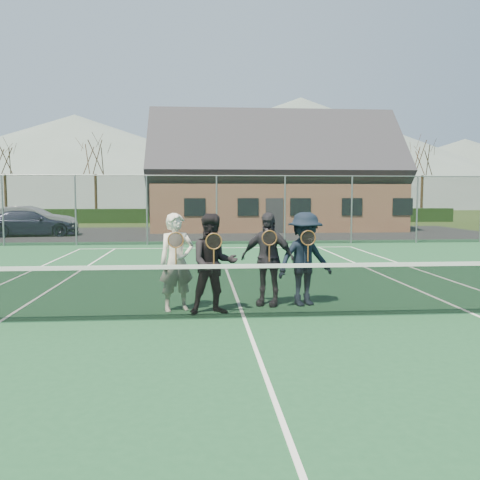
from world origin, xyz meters
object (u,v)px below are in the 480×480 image
Objects in this scene: car_c at (32,223)px; player_b at (213,264)px; car_b at (30,221)px; player_a at (177,262)px; player_d at (305,259)px; clubhouse at (273,167)px; player_c at (267,259)px; tennis_net at (244,289)px.

player_b is at bearing -162.70° from car_c.
car_b is 1.02× the size of car_c.
player_a is at bearing 156.00° from player_b.
car_b is at bearing 116.10° from player_b.
player_b is 1.00× the size of player_d.
player_d is (1.77, 0.55, -0.00)m from player_b.
player_c is (-3.46, -22.97, -3.07)m from clubhouse.
clubhouse is at bearing 79.17° from player_b.
clubhouse is at bearing 83.21° from player_d.
player_d reaches higher than car_c.
car_b is 14.91m from clubhouse.
player_d is at bearing -152.50° from car_b.
player_c is at bearing -159.30° from car_c.
car_b is at bearing -161.67° from clubhouse.
clubhouse is (13.59, 4.99, 3.30)m from car_c.
clubhouse is 23.43m from player_c.
clubhouse reaches higher than player_a.
player_a is 1.00× the size of player_c.
player_c reaches higher than car_c.
player_c is at bearing 62.22° from tennis_net.
player_a is at bearing -173.97° from player_d.
clubhouse reaches higher than player_d.
car_b is 2.67× the size of player_d.
player_a is (-1.18, 0.70, 0.38)m from tennis_net.
player_b is at bearing -149.44° from player_c.
tennis_net is 6.49× the size of player_a.
car_b is 21.17m from player_b.
car_c is 20.64m from player_c.
player_b is (-4.51, -23.59, -3.07)m from clubhouse.
player_c is 0.72m from player_d.
car_b reaches higher than car_c.
clubhouse is (4.00, 24.00, 3.45)m from tennis_net.
tennis_net is at bearing -142.68° from player_d.
player_a is 1.75m from player_c.
tennis_net is 6.49× the size of player_b.
player_b is (-0.51, 0.40, 0.38)m from tennis_net.
clubhouse is 8.67× the size of player_a.
car_b is 0.49m from car_c.
player_b and player_c have the same top height.
player_a and player_c have the same top height.
player_b is (9.07, -18.60, 0.24)m from car_c.
player_a reaches higher than tennis_net.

